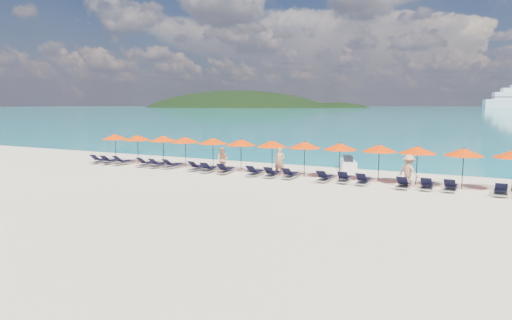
% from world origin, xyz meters
% --- Properties ---
extents(ground, '(1400.00, 1400.00, 0.00)m').
position_xyz_m(ground, '(0.00, 0.00, 0.00)').
color(ground, beige).
extents(sea, '(1600.00, 1300.00, 0.01)m').
position_xyz_m(sea, '(0.00, 660.00, 0.01)').
color(sea, '#1FA9B2').
rests_on(sea, ground).
extents(headland_main, '(374.00, 242.00, 126.50)m').
position_xyz_m(headland_main, '(-300.00, 540.00, -38.00)').
color(headland_main, black).
rests_on(headland_main, ground).
extents(headland_small, '(162.00, 126.00, 85.50)m').
position_xyz_m(headland_small, '(-150.00, 560.00, -35.00)').
color(headland_small, black).
rests_on(headland_small, ground).
extents(jetski, '(1.83, 2.83, 0.94)m').
position_xyz_m(jetski, '(4.08, 9.45, 0.39)').
color(jetski, white).
rests_on(jetski, ground).
extents(beachgoer_a, '(0.73, 0.51, 1.89)m').
position_xyz_m(beachgoer_a, '(0.83, 4.73, 0.94)').
color(beachgoer_a, tan).
rests_on(beachgoer_a, ground).
extents(beachgoer_b, '(0.90, 0.61, 1.72)m').
position_xyz_m(beachgoer_b, '(-3.20, 4.40, 0.86)').
color(beachgoer_b, tan).
rests_on(beachgoer_b, ground).
extents(beachgoer_c, '(1.31, 1.06, 1.84)m').
position_xyz_m(beachgoer_c, '(8.72, 4.36, 0.92)').
color(beachgoer_c, tan).
rests_on(beachgoer_c, ground).
extents(umbrella_0, '(2.10, 2.10, 2.28)m').
position_xyz_m(umbrella_0, '(-13.71, 5.33, 2.02)').
color(umbrella_0, black).
rests_on(umbrella_0, ground).
extents(umbrella_1, '(2.10, 2.10, 2.28)m').
position_xyz_m(umbrella_1, '(-11.39, 5.35, 2.02)').
color(umbrella_1, black).
rests_on(umbrella_1, ground).
extents(umbrella_2, '(2.10, 2.10, 2.28)m').
position_xyz_m(umbrella_2, '(-9.08, 5.55, 2.02)').
color(umbrella_2, black).
rests_on(umbrella_2, ground).
extents(umbrella_3, '(2.10, 2.10, 2.28)m').
position_xyz_m(umbrella_3, '(-6.96, 5.42, 2.02)').
color(umbrella_3, black).
rests_on(umbrella_3, ground).
extents(umbrella_4, '(2.10, 2.10, 2.28)m').
position_xyz_m(umbrella_4, '(-4.62, 5.47, 2.02)').
color(umbrella_4, black).
rests_on(umbrella_4, ground).
extents(umbrella_5, '(2.10, 2.10, 2.28)m').
position_xyz_m(umbrella_5, '(-2.27, 5.31, 2.02)').
color(umbrella_5, black).
rests_on(umbrella_5, ground).
extents(umbrella_6, '(2.10, 2.10, 2.28)m').
position_xyz_m(umbrella_6, '(0.06, 5.29, 2.02)').
color(umbrella_6, black).
rests_on(umbrella_6, ground).
extents(umbrella_7, '(2.10, 2.10, 2.28)m').
position_xyz_m(umbrella_7, '(2.26, 5.44, 2.02)').
color(umbrella_7, black).
rests_on(umbrella_7, ground).
extents(umbrella_8, '(2.10, 2.10, 2.28)m').
position_xyz_m(umbrella_8, '(4.56, 5.40, 2.02)').
color(umbrella_8, black).
rests_on(umbrella_8, ground).
extents(umbrella_9, '(2.10, 2.10, 2.28)m').
position_xyz_m(umbrella_9, '(6.91, 5.42, 2.02)').
color(umbrella_9, black).
rests_on(umbrella_9, ground).
extents(umbrella_10, '(2.10, 2.10, 2.28)m').
position_xyz_m(umbrella_10, '(9.04, 5.42, 2.02)').
color(umbrella_10, black).
rests_on(umbrella_10, ground).
extents(umbrella_11, '(2.10, 2.10, 2.28)m').
position_xyz_m(umbrella_11, '(11.41, 5.31, 2.02)').
color(umbrella_11, black).
rests_on(umbrella_11, ground).
extents(lounger_0, '(0.77, 1.75, 0.66)m').
position_xyz_m(lounger_0, '(-14.20, 4.09, 0.24)').
color(lounger_0, silver).
rests_on(lounger_0, ground).
extents(lounger_1, '(0.73, 1.74, 0.66)m').
position_xyz_m(lounger_1, '(-13.08, 4.04, 0.24)').
color(lounger_1, silver).
rests_on(lounger_1, ground).
extents(lounger_2, '(0.79, 1.75, 0.66)m').
position_xyz_m(lounger_2, '(-11.93, 4.24, 0.24)').
color(lounger_2, silver).
rests_on(lounger_2, ground).
extents(lounger_3, '(0.74, 1.74, 0.66)m').
position_xyz_m(lounger_3, '(-9.69, 4.27, 0.24)').
color(lounger_3, silver).
rests_on(lounger_3, ground).
extents(lounger_4, '(0.73, 1.74, 0.66)m').
position_xyz_m(lounger_4, '(-8.52, 4.21, 0.24)').
color(lounger_4, silver).
rests_on(lounger_4, ground).
extents(lounger_5, '(0.79, 1.76, 0.66)m').
position_xyz_m(lounger_5, '(-7.40, 4.37, 0.24)').
color(lounger_5, silver).
rests_on(lounger_5, ground).
extents(lounger_6, '(0.75, 1.74, 0.66)m').
position_xyz_m(lounger_6, '(-5.16, 4.29, 0.24)').
color(lounger_6, silver).
rests_on(lounger_6, ground).
extents(lounger_7, '(0.73, 1.74, 0.66)m').
position_xyz_m(lounger_7, '(-4.06, 4.04, 0.24)').
color(lounger_7, silver).
rests_on(lounger_7, ground).
extents(lounger_8, '(0.73, 1.74, 0.66)m').
position_xyz_m(lounger_8, '(-2.78, 4.03, 0.24)').
color(lounger_8, silver).
rests_on(lounger_8, ground).
extents(lounger_9, '(0.67, 1.72, 0.66)m').
position_xyz_m(lounger_9, '(-0.61, 4.06, 0.24)').
color(lounger_9, silver).
rests_on(lounger_9, ground).
extents(lounger_10, '(0.65, 1.71, 0.66)m').
position_xyz_m(lounger_10, '(0.59, 4.10, 0.24)').
color(lounger_10, silver).
rests_on(lounger_10, ground).
extents(lounger_11, '(0.68, 1.72, 0.66)m').
position_xyz_m(lounger_11, '(1.78, 4.18, 0.24)').
color(lounger_11, silver).
rests_on(lounger_11, ground).
extents(lounger_12, '(0.71, 1.73, 0.66)m').
position_xyz_m(lounger_12, '(4.02, 4.10, 0.24)').
color(lounger_12, silver).
rests_on(lounger_12, ground).
extents(lounger_13, '(0.77, 1.75, 0.66)m').
position_xyz_m(lounger_13, '(5.15, 4.31, 0.24)').
color(lounger_13, silver).
rests_on(lounger_13, ground).
extents(lounger_14, '(0.66, 1.72, 0.66)m').
position_xyz_m(lounger_14, '(6.30, 4.18, 0.24)').
color(lounger_14, silver).
rests_on(lounger_14, ground).
extents(lounger_15, '(0.72, 1.73, 0.66)m').
position_xyz_m(lounger_15, '(8.54, 4.02, 0.24)').
color(lounger_15, silver).
rests_on(lounger_15, ground).
extents(lounger_16, '(0.65, 1.71, 0.66)m').
position_xyz_m(lounger_16, '(9.72, 4.20, 0.24)').
color(lounger_16, silver).
rests_on(lounger_16, ground).
extents(lounger_17, '(0.76, 1.75, 0.66)m').
position_xyz_m(lounger_17, '(10.88, 4.27, 0.24)').
color(lounger_17, silver).
rests_on(lounger_17, ground).
extents(lounger_18, '(0.71, 1.73, 0.66)m').
position_xyz_m(lounger_18, '(13.19, 4.20, 0.24)').
color(lounger_18, silver).
rests_on(lounger_18, ground).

